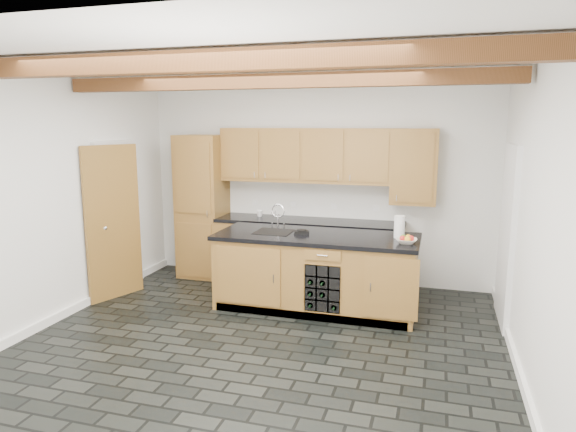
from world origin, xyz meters
name	(u,v)px	position (x,y,z in m)	size (l,w,h in m)	color
ground	(258,347)	(0.00, 0.00, 0.00)	(5.00, 5.00, 0.00)	black
room_shell	(266,193)	(-0.09, 0.53, 1.53)	(5.01, 5.00, 5.00)	white
back_cabinetry	(286,215)	(-0.38, 2.24, 0.98)	(3.65, 0.62, 2.20)	#9E6A32
island	(316,272)	(0.31, 1.28, 0.46)	(2.48, 0.96, 0.93)	#9E6A32
faucet	(274,229)	(-0.25, 1.33, 0.96)	(0.45, 0.40, 0.34)	black
kitchen_scale	(302,232)	(0.11, 1.29, 0.96)	(0.20, 0.16, 0.05)	black
fruit_bowl	(406,241)	(1.38, 1.13, 0.96)	(0.24, 0.24, 0.06)	beige
fruit_cluster	(406,238)	(1.38, 1.13, 0.99)	(0.16, 0.17, 0.07)	red
paper_towel	(399,227)	(1.28, 1.40, 1.06)	(0.12, 0.12, 0.27)	white
mug	(260,213)	(-0.78, 2.26, 0.98)	(0.10, 0.10, 0.09)	white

